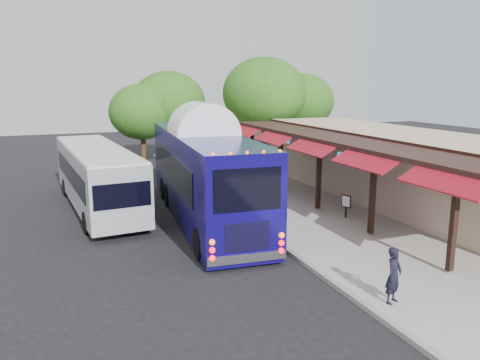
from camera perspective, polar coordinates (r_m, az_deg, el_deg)
name	(u,v)px	position (r m, az deg, el deg)	size (l,w,h in m)	color
ground	(284,251)	(17.27, 5.34, -8.57)	(90.00, 90.00, 0.00)	black
sidewalk	(340,208)	(22.96, 12.06, -3.41)	(10.00, 40.00, 0.15)	#9E9B93
curb	(244,219)	(20.72, 0.50, -4.80)	(0.20, 40.00, 0.16)	gray
station_shelter	(399,168)	(24.58, 18.85, 1.45)	(8.15, 20.00, 3.60)	tan
coach_bus	(204,170)	(20.73, -4.46, 1.23)	(3.70, 12.98, 4.11)	#10085E
city_bus	(97,175)	(23.47, -17.07, 0.62)	(3.39, 11.29, 2.99)	gray
ped_a	(394,275)	(13.44, 18.24, -11.00)	(0.57, 0.37, 1.55)	black
ped_b	(247,186)	(22.65, 0.90, -0.76)	(0.89, 0.70, 1.84)	black
ped_c	(244,169)	(26.69, 0.49, 1.31)	(1.15, 0.48, 1.97)	black
ped_d	(255,170)	(26.99, 1.82, 1.26)	(1.17, 0.67, 1.81)	black
sign_board	(346,202)	(21.04, 12.82, -2.67)	(0.21, 0.44, 1.02)	black
tree_left	(169,103)	(34.82, -8.68, 9.29)	(5.33, 5.33, 6.82)	#382314
tree_mid	(264,93)	(34.74, 2.97, 10.51)	(6.11, 6.11, 7.82)	#382314
tree_right	(301,102)	(38.40, 7.44, 9.45)	(5.25, 5.25, 6.72)	#382314
tree_far	(142,112)	(34.06, -11.86, 8.12)	(4.64, 4.64, 5.93)	#382314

